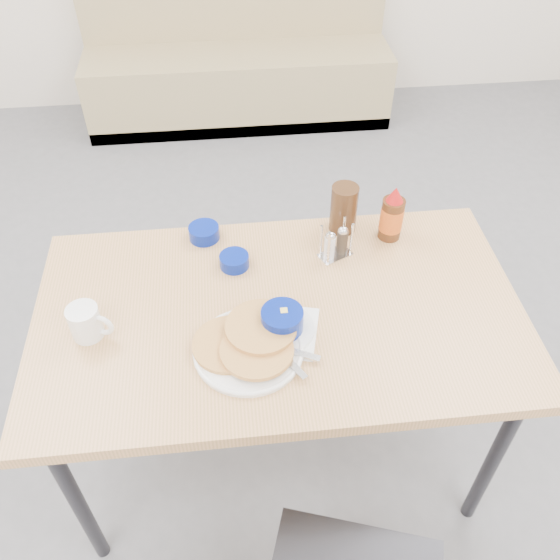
{
  "coord_description": "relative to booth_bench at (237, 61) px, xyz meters",
  "views": [
    {
      "loc": [
        -0.12,
        -0.89,
        2.01
      ],
      "look_at": [
        0.01,
        0.31,
        0.82
      ],
      "focal_mm": 38.0,
      "sensor_mm": 36.0,
      "label": 1
    }
  ],
  "objects": [
    {
      "name": "syrup_bottle",
      "position": [
        0.39,
        -2.25,
        0.49
      ],
      "size": [
        0.07,
        0.07,
        0.19
      ],
      "rotation": [
        0.0,
        0.0,
        -0.3
      ],
      "color": "#47230F",
      "rests_on": "dining_table"
    },
    {
      "name": "condiment_caddy",
      "position": [
        0.2,
        -2.32,
        0.45
      ],
      "size": [
        0.12,
        0.1,
        0.12
      ],
      "rotation": [
        0.0,
        0.0,
        0.44
      ],
      "color": "silver",
      "rests_on": "dining_table"
    },
    {
      "name": "grits_setting",
      "position": [
        -0.0,
        -2.62,
        0.44
      ],
      "size": [
        0.23,
        0.24,
        0.08
      ],
      "rotation": [
        0.0,
        0.0,
        -0.25
      ],
      "color": "white",
      "rests_on": "dining_table"
    },
    {
      "name": "amber_tumbler",
      "position": [
        0.24,
        -2.19,
        0.49
      ],
      "size": [
        0.1,
        0.1,
        0.16
      ],
      "primitive_type": "cylinder",
      "rotation": [
        0.0,
        0.0,
        -0.19
      ],
      "color": "#3B2312",
      "rests_on": "dining_table"
    },
    {
      "name": "butter_bowl",
      "position": [
        -0.21,
        -2.19,
        0.43
      ],
      "size": [
        0.1,
        0.1,
        0.04
      ],
      "rotation": [
        0.0,
        0.0,
        -0.25
      ],
      "color": "navy",
      "rests_on": "dining_table"
    },
    {
      "name": "ground",
      "position": [
        0.0,
        -2.78,
        -0.35
      ],
      "size": [
        6.0,
        6.0,
        0.0
      ],
      "primitive_type": "plane",
      "color": "slate",
      "rests_on": "ground"
    },
    {
      "name": "dining_table",
      "position": [
        0.0,
        -2.53,
        0.35
      ],
      "size": [
        1.4,
        0.8,
        0.76
      ],
      "color": "tan",
      "rests_on": "ground"
    },
    {
      "name": "pancake_plate",
      "position": [
        -0.1,
        -2.67,
        0.43
      ],
      "size": [
        0.3,
        0.29,
        0.05
      ],
      "rotation": [
        0.0,
        0.0,
        0.22
      ],
      "color": "white",
      "rests_on": "dining_table"
    },
    {
      "name": "booth_bench",
      "position": [
        0.0,
        0.0,
        0.0
      ],
      "size": [
        1.9,
        0.56,
        1.22
      ],
      "color": "tan",
      "rests_on": "ground"
    },
    {
      "name": "creamer_bowl",
      "position": [
        -0.12,
        -2.34,
        0.43
      ],
      "size": [
        0.09,
        0.09,
        0.04
      ],
      "rotation": [
        0.0,
        0.0,
        -0.41
      ],
      "color": "navy",
      "rests_on": "dining_table"
    },
    {
      "name": "coffee_mug",
      "position": [
        -0.53,
        -2.57,
        0.46
      ],
      "size": [
        0.12,
        0.09,
        0.1
      ],
      "rotation": [
        0.0,
        0.0,
        -0.35
      ],
      "color": "white",
      "rests_on": "dining_table"
    }
  ]
}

